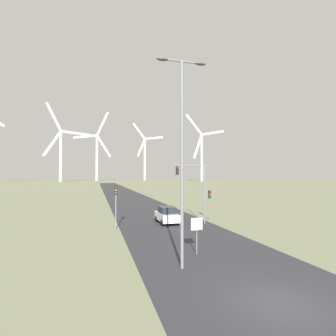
{
  "coord_description": "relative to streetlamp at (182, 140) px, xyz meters",
  "views": [
    {
      "loc": [
        -7.29,
        -9.36,
        5.27
      ],
      "look_at": [
        0.0,
        16.99,
        6.0
      ],
      "focal_mm": 28.0,
      "sensor_mm": 36.0,
      "label": 1
    }
  ],
  "objects": [
    {
      "name": "streetlamp",
      "position": [
        0.0,
        0.0,
        0.0
      ],
      "size": [
        3.0,
        0.32,
        11.92
      ],
      "color": "slate",
      "rests_on": "ground"
    },
    {
      "name": "traffic_light_post_near_right",
      "position": [
        8.19,
        14.17,
        -4.73
      ],
      "size": [
        0.28,
        0.34,
        3.46
      ],
      "color": "slate",
      "rests_on": "ground"
    },
    {
      "name": "road_surface",
      "position": [
        2.55,
        43.21,
        -7.26
      ],
      "size": [
        10.0,
        240.0,
        0.01
      ],
      "color": "#2D2D33",
      "rests_on": "ground"
    },
    {
      "name": "traffic_light_post_near_left",
      "position": [
        -2.84,
        11.64,
        -4.15
      ],
      "size": [
        0.28,
        0.34,
        4.26
      ],
      "color": "slate",
      "rests_on": "ground"
    },
    {
      "name": "wind_turbine_left",
      "position": [
        -30.62,
        199.95,
        17.87
      ],
      "size": [
        33.58,
        14.41,
        59.73
      ],
      "color": "silver",
      "rests_on": "ground"
    },
    {
      "name": "traffic_light_mast_overhead",
      "position": [
        5.48,
        12.22,
        -2.72
      ],
      "size": [
        3.7,
        0.35,
        6.53
      ],
      "color": "slate",
      "rests_on": "ground"
    },
    {
      "name": "stop_sign_near",
      "position": [
        1.77,
        2.2,
        -5.58
      ],
      "size": [
        0.81,
        0.07,
        2.41
      ],
      "color": "slate",
      "rests_on": "ground"
    },
    {
      "name": "wind_turbine_right",
      "position": [
        42.75,
        245.07,
        18.75
      ],
      "size": [
        31.3,
        2.6,
        57.17
      ],
      "color": "silver",
      "rests_on": "ground"
    },
    {
      "name": "wind_turbine_far_right",
      "position": [
        82.99,
        194.27,
        18.34
      ],
      "size": [
        36.43,
        2.6,
        57.15
      ],
      "color": "silver",
      "rests_on": "ground"
    },
    {
      "name": "ground_plane",
      "position": [
        2.55,
        -4.79,
        -7.27
      ],
      "size": [
        600.0,
        600.0,
        0.0
      ],
      "primitive_type": "plane",
      "color": "#757A5B"
    },
    {
      "name": "car_approaching",
      "position": [
        2.77,
        13.48,
        -6.36
      ],
      "size": [
        1.88,
        4.11,
        1.83
      ],
      "color": "white",
      "rests_on": "ground"
    },
    {
      "name": "wind_turbine_center",
      "position": [
        -3.78,
        230.89,
        19.17
      ],
      "size": [
        33.65,
        16.21,
        62.49
      ],
      "color": "silver",
      "rests_on": "ground"
    }
  ]
}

